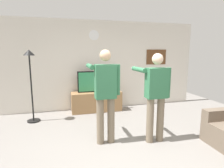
{
  "coord_description": "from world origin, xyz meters",
  "views": [
    {
      "loc": [
        -1.11,
        -2.78,
        1.75
      ],
      "look_at": [
        -0.05,
        1.2,
        1.05
      ],
      "focal_mm": 29.94,
      "sensor_mm": 36.0,
      "label": 1
    }
  ],
  "objects": [
    {
      "name": "floor_lamp",
      "position": [
        -1.87,
        2.16,
        1.3
      ],
      "size": [
        0.32,
        0.32,
        1.81
      ],
      "color": "black",
      "rests_on": "ground_plane"
    },
    {
      "name": "person_standing_nearer_lamp",
      "position": [
        -0.34,
        0.58,
        1.02
      ],
      "size": [
        0.57,
        0.78,
        1.8
      ],
      "color": "#7A6B56",
      "rests_on": "ground_plane"
    },
    {
      "name": "tv_stand",
      "position": [
        -0.15,
        2.6,
        0.29
      ],
      "size": [
        1.48,
        0.49,
        0.58
      ],
      "color": "#997047",
      "rests_on": "ground_plane"
    },
    {
      "name": "ground_plane",
      "position": [
        0.0,
        0.0,
        0.0
      ],
      "size": [
        8.4,
        8.4,
        0.0
      ],
      "primitive_type": "plane",
      "color": "gray"
    },
    {
      "name": "wall_clock",
      "position": [
        -0.15,
        2.89,
        2.26
      ],
      "size": [
        0.29,
        0.03,
        0.29
      ],
      "primitive_type": "cylinder",
      "rotation": [
        1.57,
        0.0,
        0.0
      ],
      "color": "white"
    },
    {
      "name": "back_wall",
      "position": [
        0.0,
        2.95,
        1.35
      ],
      "size": [
        6.4,
        0.1,
        2.7
      ],
      "primitive_type": "cube",
      "color": "silver",
      "rests_on": "ground_plane"
    },
    {
      "name": "framed_picture",
      "position": [
        1.93,
        2.9,
        1.6
      ],
      "size": [
        0.69,
        0.04,
        0.49
      ],
      "primitive_type": "cube",
      "color": "brown"
    },
    {
      "name": "person_standing_nearer_couch",
      "position": [
        0.61,
        0.39,
        0.98
      ],
      "size": [
        0.58,
        0.78,
        1.73
      ],
      "color": "#7A6B56",
      "rests_on": "ground_plane"
    },
    {
      "name": "television",
      "position": [
        -0.15,
        2.65,
        0.89
      ],
      "size": [
        1.09,
        0.07,
        0.62
      ],
      "color": "black",
      "rests_on": "tv_stand"
    }
  ]
}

